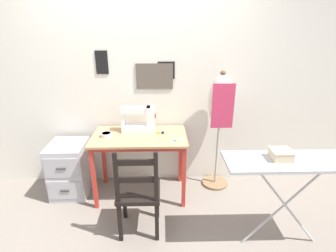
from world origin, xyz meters
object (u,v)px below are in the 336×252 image
fabric_bowl (106,135)px  thread_spool_mid_table (163,132)px  sewing_machine (140,120)px  wooden_chair (139,193)px  scissors (177,140)px  dress_form (220,109)px  storage_box (281,155)px  thread_spool_near_machine (159,133)px  filing_cabinet (70,169)px  ironing_board (292,165)px

fabric_bowl → thread_spool_mid_table: (0.62, 0.06, -0.00)m
sewing_machine → thread_spool_mid_table: bearing=-18.8°
sewing_machine → wooden_chair: sewing_machine is taller
scissors → dress_form: 0.65m
thread_spool_mid_table → storage_box: bearing=-40.4°
thread_spool_near_machine → dress_form: bearing=11.1°
scissors → filing_cabinet: scissors is taller
scissors → dress_form: bearing=32.0°
thread_spool_mid_table → filing_cabinet: 1.19m
wooden_chair → ironing_board: wooden_chair is taller
filing_cabinet → thread_spool_mid_table: bearing=-0.2°
scissors → thread_spool_mid_table: 0.24m
sewing_machine → scissors: size_ratio=3.08×
thread_spool_mid_table → ironing_board: 1.36m
fabric_bowl → storage_box: 1.77m
scissors → thread_spool_near_machine: thread_spool_near_machine is taller
fabric_bowl → storage_box: bearing=-25.7°
sewing_machine → thread_spool_mid_table: size_ratio=9.87×
thread_spool_near_machine → ironing_board: 1.39m
sewing_machine → thread_spool_near_machine: bearing=-24.3°
thread_spool_mid_table → fabric_bowl: bearing=-174.6°
sewing_machine → filing_cabinet: size_ratio=0.61×
thread_spool_near_machine → thread_spool_mid_table: thread_spool_mid_table is taller
scissors → filing_cabinet: 1.34m
fabric_bowl → filing_cabinet: bearing=172.5°
thread_spool_mid_table → wooden_chair: bearing=-109.7°
thread_spool_mid_table → dress_form: 0.71m
thread_spool_near_machine → filing_cabinet: thread_spool_near_machine is taller
fabric_bowl → filing_cabinet: fabric_bowl is taller
filing_cabinet → ironing_board: size_ratio=0.57×
storage_box → thread_spool_near_machine: bearing=141.2°
ironing_board → storage_box: bearing=170.9°
filing_cabinet → ironing_board: ironing_board is taller
thread_spool_near_machine → filing_cabinet: (-1.05, 0.01, -0.46)m
sewing_machine → ironing_board: sewing_machine is taller
fabric_bowl → ironing_board: size_ratio=0.11×
thread_spool_near_machine → fabric_bowl: bearing=-174.9°
sewing_machine → wooden_chair: bearing=-88.4°
sewing_machine → scissors: bearing=-34.0°
thread_spool_mid_table → dress_form: (0.66, 0.13, 0.23)m
thread_spool_near_machine → dress_form: size_ratio=0.03×
wooden_chair → thread_spool_mid_table: bearing=70.3°
sewing_machine → fabric_bowl: sewing_machine is taller
filing_cabinet → dress_form: dress_form is taller
filing_cabinet → storage_box: storage_box is taller
filing_cabinet → storage_box: bearing=-21.8°
wooden_chair → fabric_bowl: bearing=123.0°
scissors → wooden_chair: 0.69m
sewing_machine → storage_box: sewing_machine is taller
sewing_machine → scissors: (0.41, -0.27, -0.13)m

